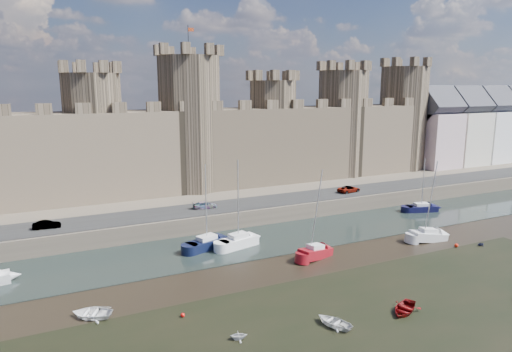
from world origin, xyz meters
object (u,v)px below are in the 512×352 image
object	(u,v)px
car_1	(47,225)
sailboat_5	(428,235)
sailboat_2	(238,241)
car_2	(205,205)
car_3	(349,189)
sailboat_3	(421,208)
sailboat_1	(207,243)
sailboat_4	(315,252)

from	to	relation	value
car_1	sailboat_5	world-z (taller)	sailboat_5
car_1	sailboat_2	xyz separation A→B (m)	(22.28, -10.50, -2.17)
car_2	car_3	size ratio (longest dim) A/B	0.86
sailboat_2	sailboat_3	xyz separation A→B (m)	(34.13, 2.56, -0.17)
car_2	sailboat_2	world-z (taller)	sailboat_2
car_3	sailboat_3	distance (m)	12.15
car_2	sailboat_3	distance (m)	35.90
sailboat_1	sailboat_3	world-z (taller)	sailboat_1
sailboat_3	car_3	bearing A→B (deg)	154.92
sailboat_3	sailboat_5	xyz separation A→B (m)	(-9.94, -11.18, 0.06)
car_1	sailboat_3	world-z (taller)	sailboat_3
sailboat_1	sailboat_4	distance (m)	13.88
car_3	sailboat_4	world-z (taller)	sailboat_4
car_1	car_3	world-z (taller)	car_3
car_2	sailboat_2	size ratio (longest dim) A/B	0.32
car_3	car_2	bearing A→B (deg)	79.97
car_2	sailboat_1	world-z (taller)	sailboat_1
car_1	sailboat_1	size ratio (longest dim) A/B	0.31
car_3	sailboat_2	xyz separation A→B (m)	(-25.17, -10.42, -2.20)
car_3	sailboat_3	world-z (taller)	sailboat_3
sailboat_1	sailboat_4	size ratio (longest dim) A/B	1.00
sailboat_1	car_3	bearing A→B (deg)	-1.21
car_1	sailboat_4	distance (m)	34.41
car_1	sailboat_4	xyz separation A→B (m)	(29.30, -17.90, -2.26)
car_3	car_1	bearing A→B (deg)	81.41
sailboat_1	sailboat_4	xyz separation A→B (m)	(10.90, -8.58, -0.06)
car_3	sailboat_5	distance (m)	19.20
car_1	sailboat_2	distance (m)	24.73
car_3	sailboat_1	distance (m)	30.57
sailboat_3	car_2	bearing A→B (deg)	-177.63
car_3	sailboat_2	bearing A→B (deg)	104.00
car_2	sailboat_2	xyz separation A→B (m)	(0.66, -11.11, -2.14)
sailboat_5	sailboat_4	bearing A→B (deg)	-176.96
sailboat_2	sailboat_3	distance (m)	34.23
car_2	sailboat_2	distance (m)	11.34
car_2	sailboat_3	size ratio (longest dim) A/B	0.41
car_1	sailboat_2	world-z (taller)	sailboat_2
sailboat_3	sailboat_5	bearing A→B (deg)	-115.47
car_3	sailboat_2	size ratio (longest dim) A/B	0.37
sailboat_1	car_1	bearing A→B (deg)	134.29
car_2	sailboat_2	bearing A→B (deg)	-172.14
sailboat_2	car_2	bearing A→B (deg)	78.98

